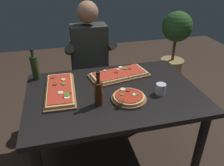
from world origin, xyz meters
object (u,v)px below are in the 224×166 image
Objects in this scene: dining_table at (113,101)px; wine_bottle_dark at (99,93)px; pizza_rectangular_front at (119,74)px; tumbler_near_camera at (161,90)px; oil_bottle_amber at (35,67)px; seated_diner at (90,58)px; diner_chair at (90,74)px; pizza_rectangular_left at (60,90)px; potted_plant_corner at (175,40)px; pizza_round_far at (129,98)px.

wine_bottle_dark is at bearing -134.45° from dining_table.
tumbler_near_camera reaches higher than pizza_rectangular_front.
oil_bottle_amber is 0.66m from seated_diner.
pizza_rectangular_left is at bearing -114.68° from diner_chair.
wine_bottle_dark is at bearing -48.61° from oil_bottle_amber.
dining_table is 1.61× the size of diner_chair.
pizza_rectangular_front is at bearing -72.78° from diner_chair.
seated_diner is at bearing 116.30° from tumbler_near_camera.
dining_table is at bearing -84.33° from seated_diner.
seated_diner is at bearing 111.06° from pizza_rectangular_front.
seated_diner is (0.55, 0.36, -0.11)m from oil_bottle_amber.
potted_plant_corner reaches higher than tumbler_near_camera.
pizza_rectangular_front is 0.49m from wine_bottle_dark.
dining_table is at bearing -85.12° from diner_chair.
pizza_rectangular_left is 0.36m from oil_bottle_amber.
pizza_rectangular_front and pizza_round_far have the same top height.
pizza_round_far is at bearing -81.14° from diner_chair.
diner_chair is at bearing 65.32° from pizza_rectangular_left.
wine_bottle_dark is 0.95× the size of oil_bottle_amber.
oil_bottle_amber is 0.21× the size of seated_diner.
tumbler_near_camera is (0.35, -0.13, 0.13)m from dining_table.
wine_bottle_dark is (-0.27, -0.40, 0.08)m from pizza_rectangular_front.
pizza_round_far is at bearing -60.83° from dining_table.
wine_bottle_dark is 1.07m from diner_chair.
pizza_round_far is at bearing -94.92° from pizza_rectangular_front.
diner_chair reaches higher than pizza_rectangular_left.
diner_chair is at bearing 107.22° from pizza_rectangular_front.
pizza_rectangular_left is 0.88m from diner_chair.
oil_bottle_amber is at bearing 131.39° from wine_bottle_dark.
pizza_rectangular_front is (0.12, 0.24, 0.11)m from dining_table.
wine_bottle_dark is 2.18m from potted_plant_corner.
pizza_round_far is 0.20× the size of seated_diner.
seated_diner is (0.00, -0.12, 0.26)m from diner_chair.
wine_bottle_dark is 0.31× the size of diner_chair.
pizza_round_far is 0.31× the size of diner_chair.
potted_plant_corner is at bearing 26.16° from seated_diner.
diner_chair is 0.65× the size of seated_diner.
pizza_rectangular_front is 2.11× the size of pizza_round_far.
dining_table is at bearing 159.98° from tumbler_near_camera.
pizza_round_far is at bearing -25.84° from pizza_rectangular_left.
wine_bottle_dark is at bearing -178.94° from pizza_round_far.
pizza_rectangular_left is at bearing -55.03° from oil_bottle_amber.
pizza_rectangular_left is at bearing 167.30° from dining_table.
dining_table is 0.75m from seated_diner.
oil_bottle_amber is at bearing 148.71° from dining_table.
oil_bottle_amber reaches higher than tumbler_near_camera.
dining_table is 0.87m from diner_chair.
seated_diner reaches higher than pizza_round_far.
potted_plant_corner is at bearing 57.85° from tumbler_near_camera.
dining_table is 2.48× the size of pizza_rectangular_left.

